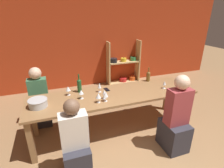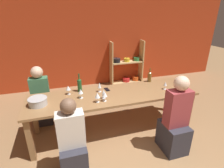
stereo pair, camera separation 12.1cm
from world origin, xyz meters
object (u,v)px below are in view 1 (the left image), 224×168
Objects in this scene: wine_bottle_dark at (148,76)px; cell_phone at (107,90)px; wine_glass_red_a at (98,96)px; wine_bottle_green at (79,85)px; person_far_a at (40,103)px; wine_glass_red_e at (81,92)px; wine_glass_white_b at (106,94)px; wine_glass_white_a at (164,83)px; wine_glass_empty_a at (99,86)px; dining_table at (114,98)px; mixing_bowl at (38,103)px; wine_glass_red_c at (180,86)px; person_near_b at (175,122)px; wine_glass_red_d at (68,89)px; wine_glass_empty_b at (183,80)px; wine_glass_red_b at (104,93)px; shelf_unit at (124,67)px; person_near_a at (76,148)px.

cell_phone is at bearing -172.07° from wine_bottle_dark.
wine_glass_red_a is at bearing -122.91° from cell_phone.
person_far_a is (-0.73, 0.43, -0.45)m from wine_bottle_green.
wine_glass_white_b is at bearing -31.87° from wine_glass_red_e.
wine_glass_white_a is 1.32m from wine_glass_red_a.
wine_glass_empty_a is 0.37m from wine_glass_white_b.
dining_table is 10.22× the size of mixing_bowl.
wine_glass_white_a is 0.96× the size of cell_phone.
wine_glass_red_c is 0.11× the size of person_near_b.
dining_table is 0.97m from wine_bottle_dark.
wine_glass_red_d is 0.28m from wine_glass_red_e.
wine_glass_red_c is at bearing -21.51° from cell_phone.
wine_glass_empty_b is (0.54, -0.41, -0.01)m from wine_bottle_dark.
cell_phone is (-0.95, -0.13, -0.11)m from wine_bottle_dark.
wine_glass_empty_a is 1.11× the size of wine_glass_red_b.
person_near_b reaches higher than cell_phone.
cell_phone is 1.36m from person_far_a.
wine_glass_red_d is (-0.54, 0.06, -0.01)m from wine_glass_empty_a.
wine_glass_red_d is at bearing 148.54° from wine_glass_red_b.
wine_glass_empty_a is at bearing 91.17° from wine_glass_red_b.
wine_glass_red_b is at bearing 147.06° from person_near_b.
wine_glass_red_b is (-1.35, -2.34, 0.38)m from shelf_unit.
mixing_bowl is 0.84m from person_far_a.
wine_glass_white_b is 0.14× the size of person_far_a.
person_near_b is at bearing -95.80° from wine_bottle_dark.
wine_glass_empty_b is at bearing -10.71° from cell_phone.
person_far_a reaches higher than mixing_bowl.
wine_glass_empty_b reaches higher than wine_glass_red_c.
person_far_a is (-2.26, 0.80, -0.42)m from wine_glass_white_a.
wine_glass_white_b is 1.20× the size of wine_glass_red_c.
wine_glass_red_b is at bearing 86.18° from wine_glass_white_b.
dining_table is at bearing -15.97° from wine_glass_red_d.
wine_bottle_green reaches higher than wine_glass_red_b.
person_near_b reaches higher than wine_glass_white_b.
person_near_b is at bearing -107.26° from wine_glass_white_a.
person_far_a reaches higher than dining_table.
cell_phone is at bearing 57.09° from wine_glass_red_a.
wine_glass_red_d is (-0.42, 0.43, -0.00)m from wine_glass_red_a.
wine_bottle_dark is at bearing 102.47° from wine_glass_white_a.
wine_glass_red_e is 0.14× the size of person_near_a.
shelf_unit is 1.02× the size of person_near_b.
wine_bottle_green reaches higher than wine_glass_red_e.
wine_glass_empty_a reaches higher than wine_glass_red_e.
wine_bottle_green is at bearing -131.11° from shelf_unit.
wine_glass_red_a is 0.32m from wine_glass_red_e.
wine_glass_white_a is at bearing -11.83° from wine_glass_empty_a.
wine_glass_white_a is at bearing 1.35° from wine_glass_red_b.
person_far_a is (-2.17, 0.37, -0.43)m from wine_bottle_dark.
mixing_bowl is at bearing 174.07° from wine_glass_red_c.
wine_bottle_green is (-0.56, 0.28, 0.22)m from dining_table.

